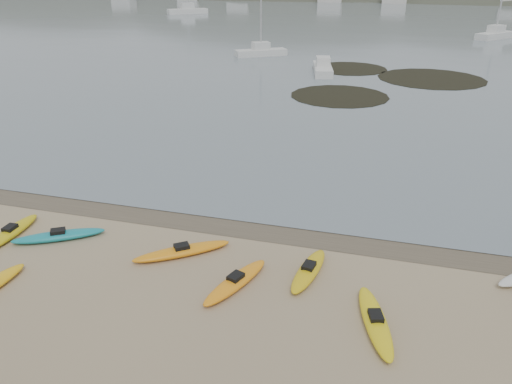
% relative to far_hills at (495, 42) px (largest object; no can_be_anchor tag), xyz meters
% --- Properties ---
extents(ground, '(600.00, 600.00, 0.00)m').
position_rel_far_hills_xyz_m(ground, '(-39.38, -193.97, 15.93)').
color(ground, tan).
rests_on(ground, ground).
extents(wet_sand, '(60.00, 60.00, 0.00)m').
position_rel_far_hills_xyz_m(wet_sand, '(-39.38, -194.27, 15.93)').
color(wet_sand, brown).
rests_on(wet_sand, ground).
extents(kayaks, '(22.20, 9.49, 0.34)m').
position_rel_far_hills_xyz_m(kayaks, '(-40.13, -197.98, 16.10)').
color(kayaks, orange).
rests_on(kayaks, ground).
extents(kelp_mats, '(17.51, 20.99, 0.04)m').
position_rel_far_hills_xyz_m(kelp_mats, '(-35.43, -162.15, 15.96)').
color(kelp_mats, black).
rests_on(kelp_mats, water).
extents(moored_boats, '(89.50, 95.11, 1.28)m').
position_rel_far_hills_xyz_m(moored_boats, '(-40.50, -108.47, 16.50)').
color(moored_boats, silver).
rests_on(moored_boats, ground).
extents(far_hills, '(550.00, 135.00, 80.00)m').
position_rel_far_hills_xyz_m(far_hills, '(0.00, 0.00, 0.00)').
color(far_hills, '#384235').
rests_on(far_hills, ground).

